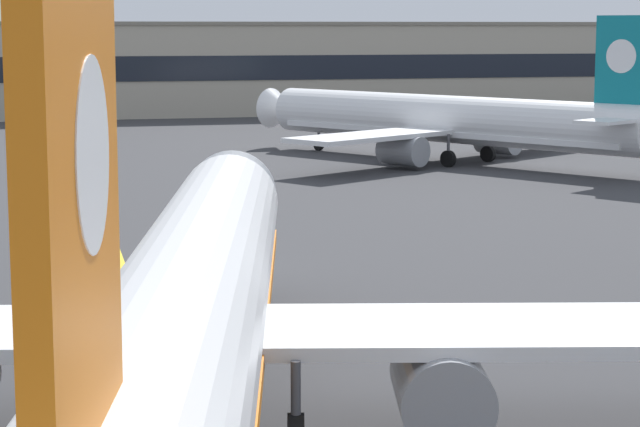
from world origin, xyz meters
TOP-DOWN VIEW (x-y plane):
  - taxiway_centreline at (0.00, 30.00)m, footprint 7.61×179.86m
  - airliner_foreground at (-0.69, 8.37)m, footprint 32.22×40.98m
  - airliner_background at (28.68, 68.06)m, footprint 28.26×35.09m
  - safety_cone_by_nose_gear at (-0.48, 24.14)m, footprint 0.44×0.44m
  - terminal_building at (7.93, 125.81)m, footprint 154.02×12.40m

SIDE VIEW (x-z plane):
  - taxiway_centreline at x=0.00m, z-range 0.00..0.01m
  - safety_cone_by_nose_gear at x=-0.48m, z-range -0.02..0.53m
  - airliner_background at x=28.68m, z-range -2.33..8.71m
  - airliner_foreground at x=-0.69m, z-range -2.46..9.19m
  - terminal_building at x=7.93m, z-range 0.01..10.85m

